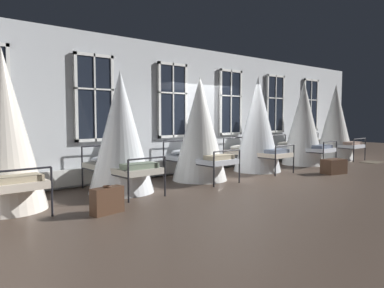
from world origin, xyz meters
name	(u,v)px	position (x,y,z in m)	size (l,w,h in m)	color
ground	(231,175)	(0.00, 0.00, 0.00)	(31.23, 31.23, 0.00)	#4C3D33
back_wall_with_windows	(201,111)	(0.00, 1.19, 1.75)	(16.61, 0.10, 3.50)	silver
window_bank	(204,134)	(0.00, 1.07, 1.07)	(12.47, 0.10, 2.94)	black
cot_first	(4,132)	(-5.71, 0.00, 1.34)	(1.37, 1.93, 2.76)	black
cot_second	(121,134)	(-3.43, 0.00, 1.23)	(1.37, 1.93, 2.55)	black
cot_third	(200,130)	(-1.15, 0.03, 1.25)	(1.37, 1.94, 2.58)	black
cot_fourth	(258,125)	(1.15, 0.03, 1.33)	(1.37, 1.93, 2.74)	black
cot_fifth	(303,124)	(3.47, -0.02, 1.33)	(1.37, 1.95, 2.74)	black
cot_sixth	(335,123)	(5.71, 0.04, 1.34)	(1.37, 1.94, 2.76)	black
rug_sixth	(372,162)	(5.74, -1.33, 0.01)	(0.80, 0.56, 0.01)	brown
suitcase_dark	(107,200)	(-4.57, -1.40, 0.22)	(0.58, 0.28, 0.47)	#472D1E
travel_trunk	(334,166)	(2.30, -1.73, 0.20)	(0.64, 0.40, 0.40)	#472D1E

